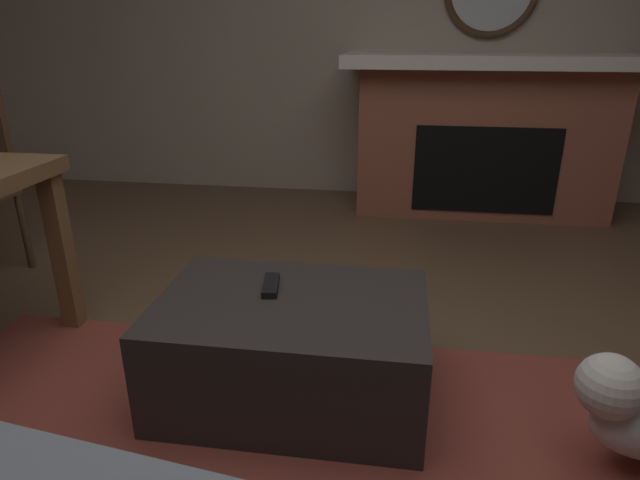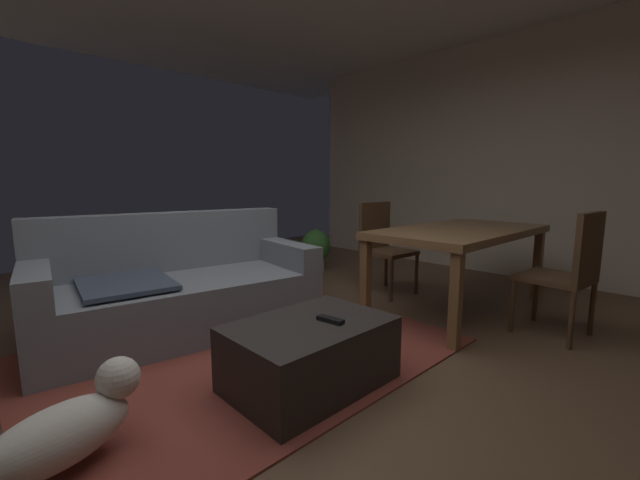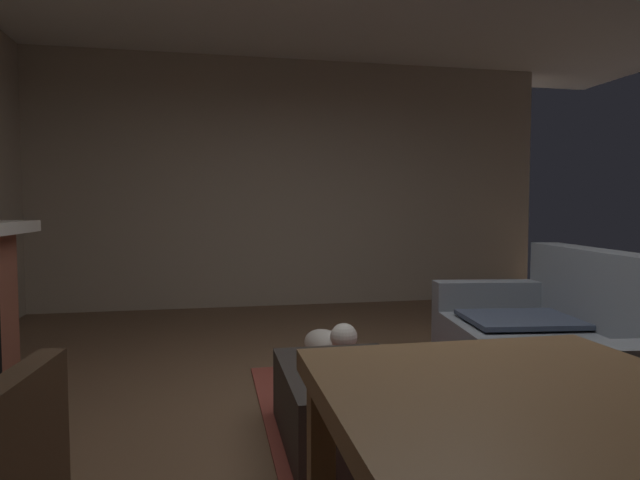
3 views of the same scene
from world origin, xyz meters
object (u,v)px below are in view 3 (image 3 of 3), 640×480
object	(u,v)px
ottoman_coffee_table	(345,407)
tv_remote	(334,372)
small_dog	(329,346)
couch	(572,357)

from	to	relation	value
ottoman_coffee_table	tv_remote	distance (m)	0.23
ottoman_coffee_table	tv_remote	size ratio (longest dim) A/B	5.50
tv_remote	small_dog	world-z (taller)	tv_remote
ottoman_coffee_table	small_dog	size ratio (longest dim) A/B	1.41
couch	tv_remote	size ratio (longest dim) A/B	12.98
small_dog	ottoman_coffee_table	bearing A→B (deg)	-8.41
couch	small_dog	size ratio (longest dim) A/B	3.34
ottoman_coffee_table	tv_remote	xyz separation A→B (m)	(0.08, -0.08, 0.20)
couch	tv_remote	distance (m)	1.44
ottoman_coffee_table	small_dog	bearing A→B (deg)	171.59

